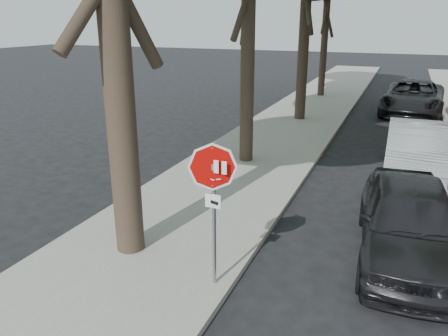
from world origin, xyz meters
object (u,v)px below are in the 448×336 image
object	(u,v)px
car_b	(417,152)
car_d	(413,97)
stop_sign	(213,188)
car_a	(410,221)

from	to	relation	value
car_b	car_d	world-z (taller)	car_d
stop_sign	car_a	world-z (taller)	stop_sign
stop_sign	car_b	world-z (taller)	stop_sign
car_d	car_a	bearing A→B (deg)	-86.66
car_a	car_b	size ratio (longest dim) A/B	0.95
car_d	stop_sign	bearing A→B (deg)	-96.69
stop_sign	car_a	size ratio (longest dim) A/B	0.55
car_a	car_d	xyz separation A→B (m)	(0.06, 15.19, 0.04)
car_b	stop_sign	bearing A→B (deg)	-114.26
car_b	car_a	bearing A→B (deg)	-92.63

